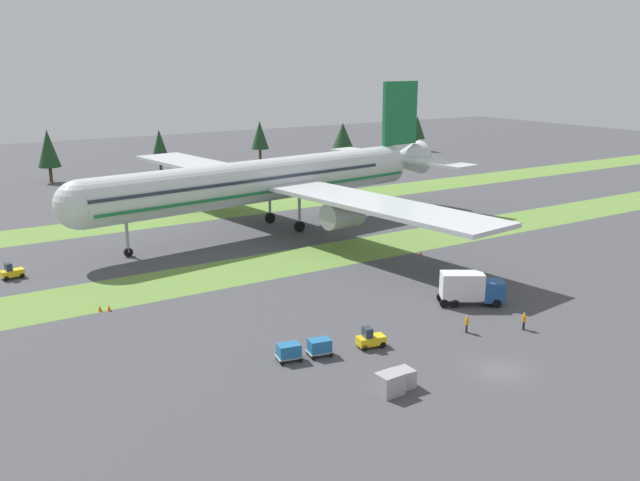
# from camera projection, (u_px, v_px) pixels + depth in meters

# --- Properties ---
(ground_plane) EXTENTS (400.00, 400.00, 0.00)m
(ground_plane) POSITION_uv_depth(u_px,v_px,m) (500.00, 370.00, 58.64)
(ground_plane) COLOR #47474C
(grass_strip_near) EXTENTS (320.00, 10.70, 0.01)m
(grass_strip_near) POSITION_uv_depth(u_px,v_px,m) (281.00, 263.00, 89.44)
(grass_strip_near) COLOR olive
(grass_strip_near) RESTS_ON ground
(grass_strip_far) EXTENTS (320.00, 10.70, 0.01)m
(grass_strip_far) POSITION_uv_depth(u_px,v_px,m) (184.00, 216.00, 116.64)
(grass_strip_far) COLOR olive
(grass_strip_far) RESTS_ON ground
(airliner) EXTENTS (66.62, 82.13, 22.14)m
(airliner) POSITION_uv_depth(u_px,v_px,m) (272.00, 179.00, 105.53)
(airliner) COLOR silver
(airliner) RESTS_ON ground
(baggage_tug) EXTENTS (2.80, 1.77, 1.97)m
(baggage_tug) POSITION_uv_depth(u_px,v_px,m) (370.00, 339.00, 63.11)
(baggage_tug) COLOR yellow
(baggage_tug) RESTS_ON ground
(cargo_dolly_lead) EXTENTS (2.44, 1.89, 1.55)m
(cargo_dolly_lead) POSITION_uv_depth(u_px,v_px,m) (320.00, 346.00, 61.29)
(cargo_dolly_lead) COLOR #A3A3A8
(cargo_dolly_lead) RESTS_ON ground
(cargo_dolly_second) EXTENTS (2.44, 1.89, 1.55)m
(cargo_dolly_second) POSITION_uv_depth(u_px,v_px,m) (289.00, 351.00, 60.25)
(cargo_dolly_second) COLOR #A3A3A8
(cargo_dolly_second) RESTS_ON ground
(catering_truck) EXTENTS (7.10, 5.67, 3.58)m
(catering_truck) POSITION_uv_depth(u_px,v_px,m) (470.00, 287.00, 73.92)
(catering_truck) COLOR #1E4C8E
(catering_truck) RESTS_ON ground
(pushback_tractor) EXTENTS (2.74, 1.62, 1.97)m
(pushback_tractor) POSITION_uv_depth(u_px,v_px,m) (12.00, 272.00, 83.09)
(pushback_tractor) COLOR yellow
(pushback_tractor) RESTS_ON ground
(ground_crew_marshaller) EXTENTS (0.51, 0.36, 1.74)m
(ground_crew_marshaller) POSITION_uv_depth(u_px,v_px,m) (524.00, 321.00, 67.23)
(ground_crew_marshaller) COLOR black
(ground_crew_marshaller) RESTS_ON ground
(ground_crew_loader) EXTENTS (0.46, 0.39, 1.74)m
(ground_crew_loader) POSITION_uv_depth(u_px,v_px,m) (467.00, 323.00, 66.51)
(ground_crew_loader) COLOR black
(ground_crew_loader) RESTS_ON ground
(uld_container_0) EXTENTS (2.05, 1.66, 1.51)m
(uld_container_0) POSITION_uv_depth(u_px,v_px,m) (401.00, 379.00, 55.36)
(uld_container_0) COLOR #A3A3A8
(uld_container_0) RESTS_ON ground
(uld_container_1) EXTENTS (2.06, 1.68, 1.77)m
(uld_container_1) POSITION_uv_depth(u_px,v_px,m) (390.00, 384.00, 54.22)
(uld_container_1) COLOR #A3A3A8
(uld_container_1) RESTS_ON ground
(taxiway_marker_0) EXTENTS (0.44, 0.44, 0.65)m
(taxiway_marker_0) POSITION_uv_depth(u_px,v_px,m) (100.00, 308.00, 72.33)
(taxiway_marker_0) COLOR orange
(taxiway_marker_0) RESTS_ON ground
(taxiway_marker_1) EXTENTS (0.44, 0.44, 0.65)m
(taxiway_marker_1) POSITION_uv_depth(u_px,v_px,m) (109.00, 308.00, 72.44)
(taxiway_marker_1) COLOR orange
(taxiway_marker_1) RESTS_ON ground
(taxiway_marker_2) EXTENTS (0.44, 0.44, 0.47)m
(taxiway_marker_2) POSITION_uv_depth(u_px,v_px,m) (421.00, 253.00, 93.38)
(taxiway_marker_2) COLOR orange
(taxiway_marker_2) RESTS_ON ground
(distant_tree_line) EXTENTS (186.37, 10.09, 12.45)m
(distant_tree_line) POSITION_uv_depth(u_px,v_px,m) (63.00, 150.00, 148.34)
(distant_tree_line) COLOR #4C3823
(distant_tree_line) RESTS_ON ground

